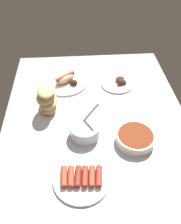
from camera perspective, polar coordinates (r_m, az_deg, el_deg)
The scene contains 7 objects.
ground_plane at distance 117.17cm, azimuth 1.25°, elevation -2.26°, with size 120.00×90.00×3.00cm, color #B2B2B7.
bread_stack at distance 118.18cm, azimuth -10.42°, elevation 3.16°, with size 14.78×11.66×14.40cm.
bowl_chili at distance 106.82cm, azimuth 10.72°, elevation -6.09°, with size 17.30×17.30×4.48cm.
plate_hotdog_assembled at distance 138.04cm, azimuth -6.01°, elevation 7.53°, with size 25.48×25.48×5.61cm.
bowl_coleslaw at distance 106.86cm, azimuth -1.37°, elevation -4.25°, with size 13.80×13.80×16.00cm.
plate_sausages at distance 95.05cm, azimuth -2.18°, elevation -15.61°, with size 22.40×22.40×3.45cm.
plate_grilled_meat at distance 137.70cm, azimuth 6.69°, elevation 7.03°, with size 18.55×18.55×4.02cm.
Camera 1 is at (-80.68, 8.36, 83.06)cm, focal length 37.86 mm.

